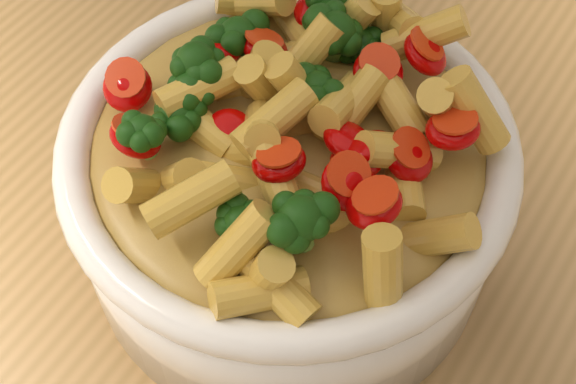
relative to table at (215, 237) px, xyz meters
The scene contains 3 objects.
table is the anchor object (origin of this frame).
serving_bowl 0.18m from the table, 14.23° to the right, with size 0.27×0.27×0.12m.
pasta_salad 0.25m from the table, 14.23° to the right, with size 0.22×0.22×0.05m.
Camera 1 is at (0.25, -0.27, 1.37)m, focal length 50.00 mm.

